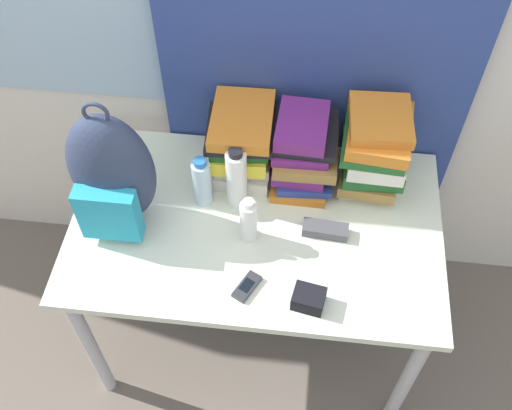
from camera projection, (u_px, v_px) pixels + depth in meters
wall_back at (271, 20)px, 1.93m from camera, size 6.00×0.06×2.50m
curtain_blue at (320, 34)px, 1.88m from camera, size 1.06×0.04×2.50m
desk at (256, 239)px, 2.09m from camera, size 1.25×0.77×0.78m
backpack at (112, 174)px, 1.86m from camera, size 0.27×0.22×0.51m
book_stack_left at (241, 143)px, 2.06m from camera, size 0.23×0.28×0.26m
book_stack_center at (303, 150)px, 2.05m from camera, size 0.23×0.29×0.27m
book_stack_right at (374, 149)px, 2.01m from camera, size 0.23×0.30×0.32m
water_bottle at (202, 182)px, 2.00m from camera, size 0.06×0.06×0.21m
sports_bottle at (236, 178)px, 1.98m from camera, size 0.07×0.07×0.25m
sunscreen_bottle at (249, 221)px, 1.91m from camera, size 0.06×0.06×0.19m
cell_phone at (248, 287)px, 1.86m from camera, size 0.09×0.12×0.02m
sunglasses_case at (325, 230)px, 1.98m from camera, size 0.15×0.07×0.04m
camera_pouch at (309, 299)px, 1.81m from camera, size 0.11×0.09×0.06m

